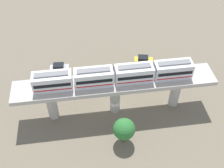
# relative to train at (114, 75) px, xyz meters

# --- Properties ---
(ground_plane) EXTENTS (120.00, 120.00, 0.00)m
(ground_plane) POSITION_rel_train_xyz_m (0.00, -0.21, -9.20)
(ground_plane) COLOR #706654
(viaduct) EXTENTS (5.20, 35.80, 7.67)m
(viaduct) POSITION_rel_train_xyz_m (0.00, -0.21, -3.21)
(viaduct) COLOR #B7B2AA
(viaduct) RESTS_ON ground
(train) EXTENTS (2.64, 27.45, 3.24)m
(train) POSITION_rel_train_xyz_m (0.00, 0.00, 0.00)
(train) COLOR silver
(train) RESTS_ON viaduct
(parked_car_yellow) EXTENTS (2.64, 4.48, 1.76)m
(parked_car_yellow) POSITION_rel_train_xyz_m (12.94, -8.72, -8.46)
(parked_car_yellow) COLOR yellow
(parked_car_yellow) RESTS_ON ground
(parked_car_red) EXTENTS (1.98, 4.27, 1.76)m
(parked_car_red) POSITION_rel_train_xyz_m (9.64, -2.36, -8.46)
(parked_car_red) COLOR red
(parked_car_red) RESTS_ON ground
(parked_car_silver) EXTENTS (2.06, 4.30, 1.76)m
(parked_car_silver) POSITION_rel_train_xyz_m (12.90, 10.38, -8.46)
(parked_car_silver) COLOR #B2B5BA
(parked_car_silver) RESTS_ON ground
(tree_near_viaduct) EXTENTS (3.77, 3.77, 5.50)m
(tree_near_viaduct) POSITION_rel_train_xyz_m (-7.34, -0.67, -5.60)
(tree_near_viaduct) COLOR brown
(tree_near_viaduct) RESTS_ON ground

